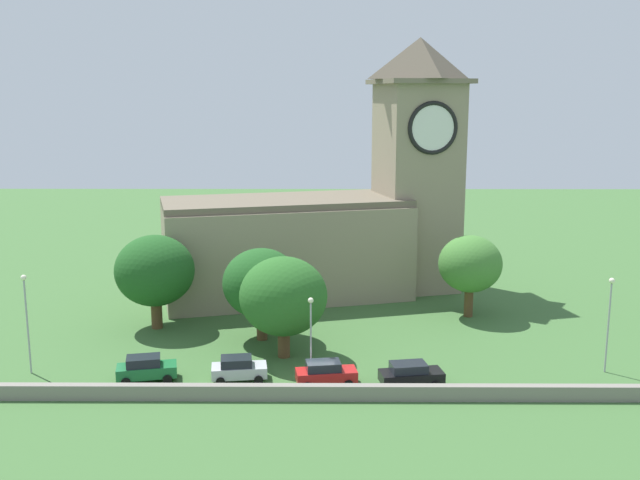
# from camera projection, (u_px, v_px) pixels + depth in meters

# --- Properties ---
(ground_plane) EXTENTS (200.00, 200.00, 0.00)m
(ground_plane) POSITION_uv_depth(u_px,v_px,m) (319.00, 322.00, 69.39)
(ground_plane) COLOR #3D6633
(church) EXTENTS (33.62, 17.84, 27.33)m
(church) POSITION_uv_depth(u_px,v_px,m) (336.00, 216.00, 78.15)
(church) COLOR gray
(church) RESTS_ON ground
(quay_barrier) EXTENTS (52.17, 0.70, 1.12)m
(quay_barrier) POSITION_uv_depth(u_px,v_px,m) (317.00, 392.00, 51.59)
(quay_barrier) COLOR gray
(quay_barrier) RESTS_ON ground
(car_green) EXTENTS (4.76, 2.95, 1.92)m
(car_green) POSITION_uv_depth(u_px,v_px,m) (146.00, 368.00, 55.00)
(car_green) COLOR #1E6B38
(car_green) RESTS_ON ground
(car_silver) EXTENTS (4.37, 2.69, 1.84)m
(car_silver) POSITION_uv_depth(u_px,v_px,m) (238.00, 369.00, 55.09)
(car_silver) COLOR silver
(car_silver) RESTS_ON ground
(car_red) EXTENTS (4.73, 2.63, 1.86)m
(car_red) POSITION_uv_depth(u_px,v_px,m) (326.00, 373.00, 54.15)
(car_red) COLOR red
(car_red) RESTS_ON ground
(car_black) EXTENTS (4.94, 2.89, 1.80)m
(car_black) POSITION_uv_depth(u_px,v_px,m) (411.00, 374.00, 54.00)
(car_black) COLOR black
(car_black) RESTS_ON ground
(streetlamp_west_end) EXTENTS (0.44, 0.44, 7.90)m
(streetlamp_west_end) POSITION_uv_depth(u_px,v_px,m) (26.00, 309.00, 55.67)
(streetlamp_west_end) COLOR #9EA0A5
(streetlamp_west_end) RESTS_ON ground
(streetlamp_west_mid) EXTENTS (0.44, 0.44, 6.19)m
(streetlamp_west_mid) POSITION_uv_depth(u_px,v_px,m) (311.00, 323.00, 55.58)
(streetlamp_west_mid) COLOR #9EA0A5
(streetlamp_west_mid) RESTS_ON ground
(streetlamp_central) EXTENTS (0.44, 0.44, 7.60)m
(streetlamp_central) POSITION_uv_depth(u_px,v_px,m) (609.00, 310.00, 55.91)
(streetlamp_central) COLOR #9EA0A5
(streetlamp_central) RESTS_ON ground
(tree_churchyard) EXTENTS (7.21, 7.21, 8.46)m
(tree_churchyard) POSITION_uv_depth(u_px,v_px,m) (283.00, 296.00, 59.18)
(tree_churchyard) COLOR brown
(tree_churchyard) RESTS_ON ground
(tree_by_tower) EXTENTS (7.28, 7.28, 8.79)m
(tree_by_tower) POSITION_uv_depth(u_px,v_px,m) (155.00, 271.00, 66.58)
(tree_by_tower) COLOR brown
(tree_by_tower) RESTS_ON ground
(tree_riverside_west) EXTENTS (6.79, 6.79, 8.23)m
(tree_riverside_west) POSITION_uv_depth(u_px,v_px,m) (261.00, 283.00, 63.49)
(tree_riverside_west) COLOR brown
(tree_riverside_west) RESTS_ON ground
(tree_riverside_east) EXTENTS (6.14, 6.14, 8.05)m
(tree_riverside_east) POSITION_uv_depth(u_px,v_px,m) (470.00, 264.00, 70.17)
(tree_riverside_east) COLOR brown
(tree_riverside_east) RESTS_ON ground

